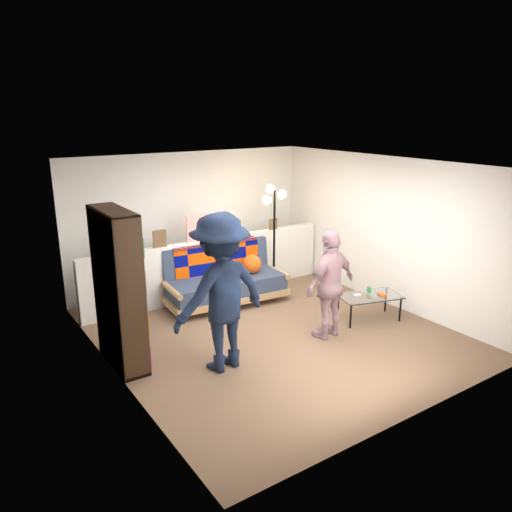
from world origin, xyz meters
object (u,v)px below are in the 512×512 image
(futon_sofa, at_px, (224,279))
(coffee_table, at_px, (370,297))
(person_right, at_px, (330,285))
(floor_lamp, at_px, (273,217))
(person_left, at_px, (221,293))
(bookshelf, at_px, (119,295))

(futon_sofa, xyz_separation_m, coffee_table, (1.46, -1.86, -0.04))
(futon_sofa, height_order, person_right, person_right)
(futon_sofa, distance_m, coffee_table, 2.37)
(floor_lamp, bearing_deg, person_left, -138.60)
(floor_lamp, xyz_separation_m, person_left, (-2.12, -1.87, -0.35))
(person_right, bearing_deg, coffee_table, 177.58)
(person_left, bearing_deg, bookshelf, -43.83)
(futon_sofa, bearing_deg, coffee_table, -51.89)
(futon_sofa, distance_m, person_right, 2.07)
(futon_sofa, xyz_separation_m, person_right, (0.56, -1.95, 0.37))
(coffee_table, bearing_deg, person_right, -174.32)
(coffee_table, xyz_separation_m, person_right, (-0.90, -0.09, 0.41))
(floor_lamp, bearing_deg, person_right, -102.36)
(futon_sofa, relative_size, bookshelf, 1.04)
(bookshelf, bearing_deg, coffee_table, -11.97)
(floor_lamp, height_order, person_right, floor_lamp)
(bookshelf, bearing_deg, person_right, -17.57)
(coffee_table, relative_size, person_left, 0.53)
(person_right, bearing_deg, bookshelf, -25.68)
(bookshelf, bearing_deg, floor_lamp, 19.49)
(coffee_table, bearing_deg, bookshelf, 168.03)
(bookshelf, distance_m, floor_lamp, 3.33)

